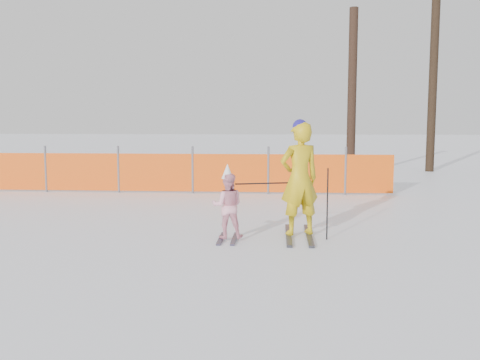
{
  "coord_description": "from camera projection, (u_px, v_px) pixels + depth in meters",
  "views": [
    {
      "loc": [
        0.6,
        -7.91,
        1.97
      ],
      "look_at": [
        0.0,
        0.5,
        1.0
      ],
      "focal_mm": 40.0,
      "sensor_mm": 36.0,
      "label": 1
    }
  ],
  "objects": [
    {
      "name": "adult",
      "position": [
        299.0,
        179.0,
        8.87
      ],
      "size": [
        0.8,
        1.65,
        1.96
      ],
      "color": "black",
      "rests_on": "ground"
    },
    {
      "name": "safety_fence",
      "position": [
        103.0,
        172.0,
        14.3
      ],
      "size": [
        15.26,
        0.06,
        1.25
      ],
      "color": "#595960",
      "rests_on": "ground"
    },
    {
      "name": "child",
      "position": [
        228.0,
        205.0,
        8.68
      ],
      "size": [
        0.55,
        0.87,
        1.25
      ],
      "color": "black",
      "rests_on": "ground"
    },
    {
      "name": "ground",
      "position": [
        238.0,
        249.0,
        8.11
      ],
      "size": [
        120.0,
        120.0,
        0.0
      ],
      "primitive_type": "plane",
      "color": "white",
      "rests_on": "ground"
    },
    {
      "name": "ski_poles",
      "position": [
        299.0,
        195.0,
        8.72
      ],
      "size": [
        1.52,
        0.28,
        1.18
      ],
      "color": "black",
      "rests_on": "ground"
    },
    {
      "name": "tree_trunks",
      "position": [
        426.0,
        88.0,
        18.5
      ],
      "size": [
        5.22,
        2.69,
        6.41
      ],
      "color": "black",
      "rests_on": "ground"
    }
  ]
}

